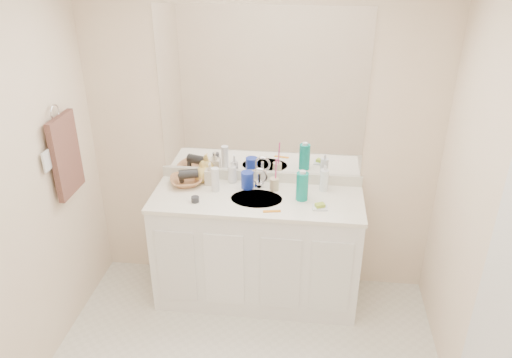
{
  "coord_description": "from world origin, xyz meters",
  "views": [
    {
      "loc": [
        0.37,
        -2.08,
        2.6
      ],
      "look_at": [
        0.0,
        0.97,
        1.05
      ],
      "focal_mm": 35.0,
      "sensor_mm": 36.0,
      "label": 1
    }
  ],
  "objects": [
    {
      "name": "hair_dryer",
      "position": [
        -0.53,
        1.16,
        0.97
      ],
      "size": [
        0.16,
        0.11,
        0.07
      ],
      "primitive_type": "cylinder",
      "rotation": [
        0.0,
        1.57,
        0.32
      ],
      "color": "black",
      "rests_on": "wicker_basket"
    },
    {
      "name": "faucet",
      "position": [
        0.0,
        1.18,
        0.94
      ],
      "size": [
        0.02,
        0.02,
        0.11
      ],
      "primitive_type": "cylinder",
      "color": "silver",
      "rests_on": "countertop"
    },
    {
      "name": "soap_bottle_yellow",
      "position": [
        -0.43,
        1.23,
        0.96
      ],
      "size": [
        0.14,
        0.14,
        0.16
      ],
      "primitive_type": "imported",
      "rotation": [
        0.0,
        0.0,
        0.11
      ],
      "color": "#E7BF5A",
      "rests_on": "countertop"
    },
    {
      "name": "green_soap",
      "position": [
        0.45,
        0.92,
        0.9
      ],
      "size": [
        0.08,
        0.07,
        0.02
      ],
      "primitive_type": "cube",
      "rotation": [
        0.0,
        0.0,
        0.43
      ],
      "color": "#9BBA2D",
      "rests_on": "soap_dish"
    },
    {
      "name": "sink_basin",
      "position": [
        0.0,
        1.0,
        0.87
      ],
      "size": [
        0.37,
        0.37,
        0.02
      ],
      "primitive_type": "cylinder",
      "color": "#C0B4A8",
      "rests_on": "countertop"
    },
    {
      "name": "vanity_cabinet",
      "position": [
        0.0,
        1.02,
        0.42
      ],
      "size": [
        1.5,
        0.55,
        0.85
      ],
      "primitive_type": "cube",
      "color": "white",
      "rests_on": "floor"
    },
    {
      "name": "soap_bottle_white",
      "position": [
        -0.21,
        1.24,
        0.97
      ],
      "size": [
        0.08,
        0.08,
        0.18
      ],
      "primitive_type": "imported",
      "rotation": [
        0.0,
        0.0,
        -0.28
      ],
      "color": "white",
      "rests_on": "countertop"
    },
    {
      "name": "door",
      "position": [
        1.29,
        -0.3,
        1.0
      ],
      "size": [
        0.02,
        0.82,
        2.0
      ],
      "primitive_type": "cube",
      "color": "white",
      "rests_on": "floor"
    },
    {
      "name": "countertop",
      "position": [
        0.0,
        1.02,
        0.86
      ],
      "size": [
        1.52,
        0.57,
        0.03
      ],
      "primitive_type": "cube",
      "color": "white",
      "rests_on": "vanity_cabinet"
    },
    {
      "name": "tan_cup",
      "position": [
        0.11,
        1.15,
        0.93
      ],
      "size": [
        0.08,
        0.08,
        0.09
      ],
      "primitive_type": "cylinder",
      "rotation": [
        0.0,
        0.0,
        -0.17
      ],
      "color": "beige",
      "rests_on": "countertop"
    },
    {
      "name": "blue_mug",
      "position": [
        -0.09,
        1.16,
        0.94
      ],
      "size": [
        0.1,
        0.1,
        0.13
      ],
      "primitive_type": "cylinder",
      "rotation": [
        0.0,
        0.0,
        0.13
      ],
      "color": "#172DA0",
      "rests_on": "countertop"
    },
    {
      "name": "orange_comb",
      "position": [
        0.13,
        0.83,
        0.88
      ],
      "size": [
        0.12,
        0.05,
        0.01
      ],
      "primitive_type": "cube",
      "rotation": [
        0.0,
        0.0,
        0.18
      ],
      "color": "orange",
      "rests_on": "countertop"
    },
    {
      "name": "wall_back",
      "position": [
        0.0,
        1.3,
        1.2
      ],
      "size": [
        2.6,
        0.02,
        2.4
      ],
      "primitive_type": "cube",
      "color": "#FCE4C5",
      "rests_on": "floor"
    },
    {
      "name": "soap_bottle_cream",
      "position": [
        -0.37,
        1.19,
        0.97
      ],
      "size": [
        0.08,
        0.08,
        0.17
      ],
      "primitive_type": "imported",
      "rotation": [
        0.0,
        0.0,
        0.03
      ],
      "color": "beige",
      "rests_on": "countertop"
    },
    {
      "name": "toothbrush",
      "position": [
        0.12,
        1.15,
        1.03
      ],
      "size": [
        0.02,
        0.04,
        0.22
      ],
      "primitive_type": "cylinder",
      "rotation": [
        0.14,
        0.0,
        0.2
      ],
      "color": "#E83D83",
      "rests_on": "tan_cup"
    },
    {
      "name": "mirror",
      "position": [
        0.0,
        1.29,
        1.56
      ],
      "size": [
        1.48,
        0.01,
        1.2
      ],
      "primitive_type": "cube",
      "color": "white",
      "rests_on": "wall_back"
    },
    {
      "name": "extra_white_bottle",
      "position": [
        -0.31,
        1.09,
        0.97
      ],
      "size": [
        0.07,
        0.07,
        0.18
      ],
      "primitive_type": "cylinder",
      "rotation": [
        0.0,
        0.0,
        -0.39
      ],
      "color": "white",
      "rests_on": "countertop"
    },
    {
      "name": "wicker_basket",
      "position": [
        -0.55,
        1.16,
        0.91
      ],
      "size": [
        0.3,
        0.3,
        0.06
      ],
      "primitive_type": "imported",
      "rotation": [
        0.0,
        0.0,
        0.32
      ],
      "color": "#AD7146",
      "rests_on": "countertop"
    },
    {
      "name": "wall_right",
      "position": [
        1.3,
        0.0,
        1.2
      ],
      "size": [
        0.02,
        2.6,
        2.4
      ],
      "primitive_type": "cube",
      "color": "#FCE4C5",
      "rests_on": "floor"
    },
    {
      "name": "mouthwash_bottle",
      "position": [
        0.32,
        1.03,
        0.98
      ],
      "size": [
        0.11,
        0.11,
        0.2
      ],
      "primitive_type": "cylinder",
      "rotation": [
        0.0,
        0.0,
        -0.37
      ],
      "color": "#0B8979",
      "rests_on": "countertop"
    },
    {
      "name": "switch_plate",
      "position": [
        -1.27,
        0.57,
        1.3
      ],
      "size": [
        0.01,
        0.08,
        0.13
      ],
      "primitive_type": "cube",
      "color": "white",
      "rests_on": "wall_left"
    },
    {
      "name": "towel_ring",
      "position": [
        -1.27,
        0.77,
        1.55
      ],
      "size": [
        0.01,
        0.11,
        0.11
      ],
      "primitive_type": "torus",
      "rotation": [
        0.0,
        1.57,
        0.0
      ],
      "color": "silver",
      "rests_on": "wall_left"
    },
    {
      "name": "backsplash",
      "position": [
        0.0,
        1.29,
        0.92
      ],
      "size": [
        1.52,
        0.03,
        0.08
      ],
      "primitive_type": "cube",
      "color": "silver",
      "rests_on": "countertop"
    },
    {
      "name": "soap_dish",
      "position": [
        0.45,
        0.92,
        0.89
      ],
      "size": [
        0.11,
        0.09,
        0.01
      ],
      "primitive_type": "cube",
      "rotation": [
        0.0,
        0.0,
        0.07
      ],
      "color": "silver",
      "rests_on": "countertop"
    },
    {
      "name": "clear_pump_bottle",
      "position": [
        0.47,
        1.19,
        0.96
      ],
      "size": [
        0.07,
        0.07,
        0.16
      ],
      "primitive_type": "cylinder",
      "rotation": [
        0.0,
        0.0,
        -0.17
      ],
      "color": "white",
      "rests_on": "countertop"
    },
    {
      "name": "hand_towel",
      "position": [
        -1.25,
        0.77,
        1.25
      ],
      "size": [
        0.04,
        0.32,
        0.55
      ],
      "primitive_type": "cube",
      "color": "#442A24",
      "rests_on": "towel_ring"
    },
    {
      "name": "dark_jar",
      "position": [
        -0.42,
        0.91,
        0.9
      ],
      "size": [
        0.07,
        0.07,
        0.04
      ],
      "primitive_type": "cylinder",
      "rotation": [
        0.0,
        0.0,
        0.36
      ],
      "color": "#2B2C31",
      "rests_on": "countertop"
    }
  ]
}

